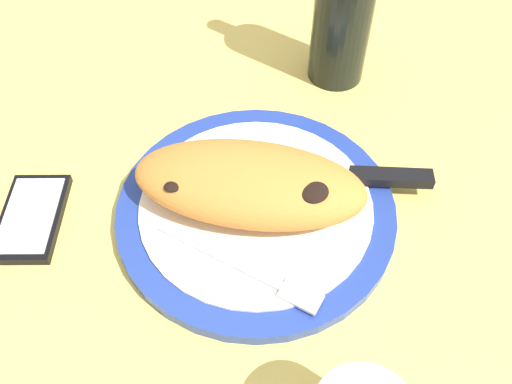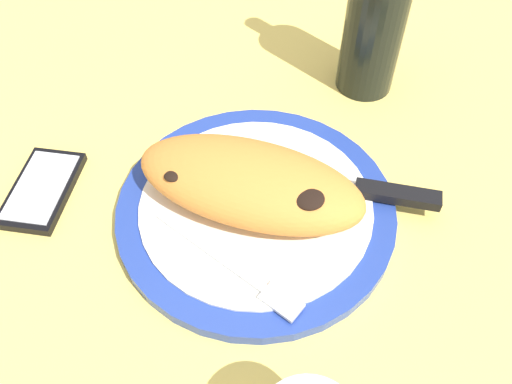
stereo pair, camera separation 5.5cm
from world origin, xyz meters
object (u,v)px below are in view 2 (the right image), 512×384
(calzone, at_px, (250,183))
(knife, at_px, (363,190))
(plate, at_px, (256,209))
(smartphone, at_px, (42,189))
(wine_bottle, at_px, (378,6))
(fork, at_px, (238,270))

(calzone, xyz_separation_m, knife, (0.10, 0.07, -0.03))
(plate, distance_m, calzone, 0.04)
(knife, relative_size, smartphone, 1.80)
(knife, relative_size, wine_bottle, 0.80)
(plate, xyz_separation_m, smartphone, (-0.22, -0.10, -0.00))
(knife, bearing_deg, fork, -112.07)
(knife, distance_m, wine_bottle, 0.22)
(plate, height_order, calzone, calzone)
(plate, relative_size, fork, 1.66)
(wine_bottle, bearing_deg, knife, -66.30)
(calzone, height_order, wine_bottle, wine_bottle)
(plate, bearing_deg, wine_bottle, 88.13)
(plate, distance_m, knife, 0.12)
(smartphone, distance_m, wine_bottle, 0.44)
(smartphone, bearing_deg, plate, 24.49)
(fork, height_order, smartphone, fork)
(fork, relative_size, smartphone, 1.41)
(wine_bottle, bearing_deg, plate, -91.87)
(knife, height_order, smartphone, knife)
(calzone, bearing_deg, plate, 3.37)
(plate, xyz_separation_m, knife, (0.09, 0.07, 0.01))
(plate, height_order, smartphone, plate)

